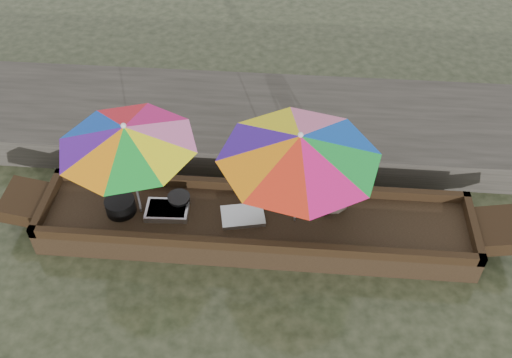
# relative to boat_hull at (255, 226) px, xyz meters

# --- Properties ---
(water) EXTENTS (80.00, 80.00, 0.00)m
(water) POSITION_rel_boat_hull_xyz_m (0.00, 0.00, -0.17)
(water) COLOR black
(water) RESTS_ON ground
(dock) EXTENTS (22.00, 2.20, 0.50)m
(dock) POSITION_rel_boat_hull_xyz_m (0.00, 2.20, 0.08)
(dock) COLOR #2D2B26
(dock) RESTS_ON ground
(boat_hull) EXTENTS (5.94, 1.20, 0.35)m
(boat_hull) POSITION_rel_boat_hull_xyz_m (0.00, 0.00, 0.00)
(boat_hull) COLOR black
(boat_hull) RESTS_ON water
(cooking_pot) EXTENTS (0.41, 0.41, 0.22)m
(cooking_pot) POSITION_rel_boat_hull_xyz_m (-1.86, -0.02, 0.28)
(cooking_pot) COLOR black
(cooking_pot) RESTS_ON boat_hull
(tray_crayfish) EXTENTS (0.60, 0.43, 0.09)m
(tray_crayfish) POSITION_rel_boat_hull_xyz_m (-1.22, 0.00, 0.22)
(tray_crayfish) COLOR silver
(tray_crayfish) RESTS_ON boat_hull
(tray_scallop) EXTENTS (0.66, 0.52, 0.06)m
(tray_scallop) POSITION_rel_boat_hull_xyz_m (-0.17, -0.01, 0.21)
(tray_scallop) COLOR silver
(tray_scallop) RESTS_ON boat_hull
(charcoal_grill) EXTENTS (0.30, 0.30, 0.14)m
(charcoal_grill) POSITION_rel_boat_hull_xyz_m (-1.08, 0.18, 0.25)
(charcoal_grill) COLOR black
(charcoal_grill) RESTS_ON boat_hull
(supply_bag) EXTENTS (0.28, 0.22, 0.26)m
(supply_bag) POSITION_rel_boat_hull_xyz_m (1.00, 0.29, 0.30)
(supply_bag) COLOR silver
(supply_bag) RESTS_ON boat_hull
(vendor) EXTENTS (0.58, 0.50, 1.00)m
(vendor) POSITION_rel_boat_hull_xyz_m (1.07, 0.26, 0.68)
(vendor) COLOR #3A3129
(vendor) RESTS_ON boat_hull
(umbrella_bow) EXTENTS (1.90, 1.90, 1.55)m
(umbrella_bow) POSITION_rel_boat_hull_xyz_m (-1.59, 0.00, 0.95)
(umbrella_bow) COLOR pink
(umbrella_bow) RESTS_ON boat_hull
(umbrella_stern) EXTENTS (2.33, 2.33, 1.55)m
(umbrella_stern) POSITION_rel_boat_hull_xyz_m (0.54, 0.00, 0.95)
(umbrella_stern) COLOR blue
(umbrella_stern) RESTS_ON boat_hull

